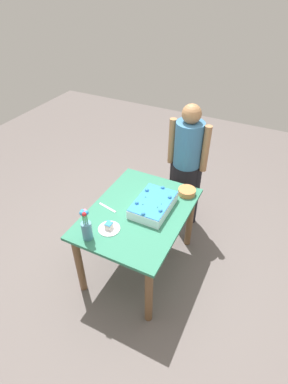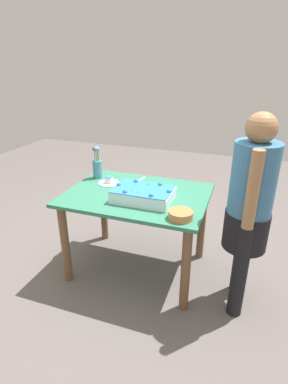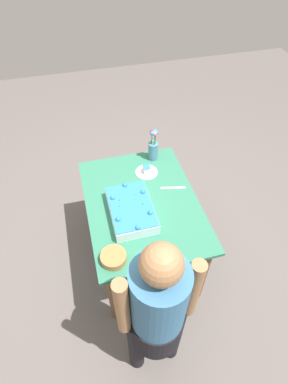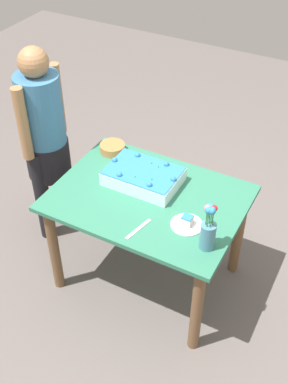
{
  "view_description": "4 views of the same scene",
  "coord_description": "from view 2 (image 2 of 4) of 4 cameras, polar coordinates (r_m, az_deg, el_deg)",
  "views": [
    {
      "loc": [
        -1.83,
        -0.97,
        2.6
      ],
      "look_at": [
        0.12,
        0.0,
        0.9
      ],
      "focal_mm": 28.0,
      "sensor_mm": 36.0,
      "label": 1
    },
    {
      "loc": [
        0.82,
        -2.14,
        1.77
      ],
      "look_at": [
        0.06,
        0.0,
        0.78
      ],
      "focal_mm": 28.0,
      "sensor_mm": 36.0,
      "label": 2
    },
    {
      "loc": [
        1.48,
        -0.37,
        2.53
      ],
      "look_at": [
        -0.02,
        0.02,
        0.84
      ],
      "focal_mm": 28.0,
      "sensor_mm": 36.0,
      "label": 3
    },
    {
      "loc": [
        -1.05,
        2.01,
        2.7
      ],
      "look_at": [
        0.03,
        0.01,
        0.79
      ],
      "focal_mm": 45.0,
      "sensor_mm": 36.0,
      "label": 4
    }
  ],
  "objects": [
    {
      "name": "fruit_bowl",
      "position": [
        2.11,
        6.98,
        -4.34
      ],
      "size": [
        0.17,
        0.17,
        0.06
      ],
      "primitive_type": "cylinder",
      "color": "#BF7740",
      "rests_on": "dining_table"
    },
    {
      "name": "dining_table",
      "position": [
        2.57,
        -1.32,
        -3.01
      ],
      "size": [
        1.18,
        0.87,
        0.76
      ],
      "color": "#31775B",
      "rests_on": "ground_plane"
    },
    {
      "name": "ground_plane",
      "position": [
        2.9,
        -1.2,
        -14.06
      ],
      "size": [
        8.0,
        8.0,
        0.0
      ],
      "primitive_type": "plane",
      "color": "#645B58"
    },
    {
      "name": "flower_vase",
      "position": [
        2.85,
        -8.91,
        5.08
      ],
      "size": [
        0.09,
        0.09,
        0.3
      ],
      "color": "teal",
      "rests_on": "dining_table"
    },
    {
      "name": "sheet_cake",
      "position": [
        2.37,
        -0.18,
        -0.42
      ],
      "size": [
        0.46,
        0.31,
        0.12
      ],
      "color": "white",
      "rests_on": "dining_table"
    },
    {
      "name": "cake_knife",
      "position": [
        2.78,
        -0.94,
        2.25
      ],
      "size": [
        0.06,
        0.21,
        0.0
      ],
      "primitive_type": "cube",
      "rotation": [
        0.0,
        0.0,
        4.5
      ],
      "color": "silver",
      "rests_on": "dining_table"
    },
    {
      "name": "serving_plate_with_slice",
      "position": [
        2.72,
        -6.71,
        1.97
      ],
      "size": [
        0.19,
        0.19,
        0.07
      ],
      "color": "white",
      "rests_on": "dining_table"
    },
    {
      "name": "person_standing",
      "position": [
        2.2,
        19.43,
        -2.4
      ],
      "size": [
        0.31,
        0.45,
        1.49
      ],
      "rotation": [
        0.0,
        0.0,
        3.14
      ],
      "color": "black",
      "rests_on": "ground_plane"
    }
  ]
}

